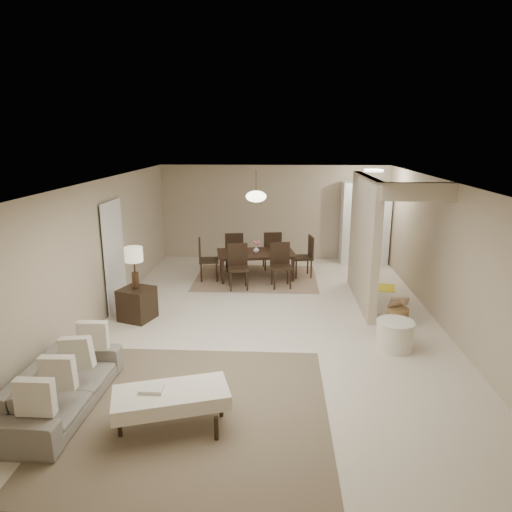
# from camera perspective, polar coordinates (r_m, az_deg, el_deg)

# --- Properties ---
(floor) EXTENTS (9.00, 9.00, 0.00)m
(floor) POSITION_cam_1_polar(r_m,az_deg,el_deg) (8.22, 1.72, -8.37)
(floor) COLOR beige
(floor) RESTS_ON ground
(ceiling) EXTENTS (9.00, 9.00, 0.00)m
(ceiling) POSITION_cam_1_polar(r_m,az_deg,el_deg) (7.59, 1.87, 9.25)
(ceiling) COLOR white
(ceiling) RESTS_ON back_wall
(back_wall) EXTENTS (6.00, 0.00, 6.00)m
(back_wall) POSITION_cam_1_polar(r_m,az_deg,el_deg) (12.22, 2.25, 5.44)
(back_wall) COLOR #BBA78D
(back_wall) RESTS_ON floor
(left_wall) EXTENTS (0.00, 9.00, 9.00)m
(left_wall) POSITION_cam_1_polar(r_m,az_deg,el_deg) (8.42, -19.07, 0.35)
(left_wall) COLOR #BBA78D
(left_wall) RESTS_ON floor
(right_wall) EXTENTS (0.00, 9.00, 9.00)m
(right_wall) POSITION_cam_1_polar(r_m,az_deg,el_deg) (8.31, 22.94, -0.19)
(right_wall) COLOR #BBA78D
(right_wall) RESTS_ON floor
(partition) EXTENTS (0.15, 2.50, 2.50)m
(partition) POSITION_cam_1_polar(r_m,az_deg,el_deg) (9.17, 13.28, 1.91)
(partition) COLOR #BBA78D
(partition) RESTS_ON floor
(doorway) EXTENTS (0.04, 0.90, 2.04)m
(doorway) POSITION_cam_1_polar(r_m,az_deg,el_deg) (9.01, -17.38, -0.12)
(doorway) COLOR black
(doorway) RESTS_ON floor
(pantry_cabinet) EXTENTS (1.20, 0.55, 2.10)m
(pantry_cabinet) POSITION_cam_1_polar(r_m,az_deg,el_deg) (12.11, 13.44, 4.00)
(pantry_cabinet) COLOR white
(pantry_cabinet) RESTS_ON floor
(flush_light) EXTENTS (0.44, 0.44, 0.05)m
(flush_light) POSITION_cam_1_polar(r_m,az_deg,el_deg) (10.99, 14.49, 10.30)
(flush_light) COLOR white
(flush_light) RESTS_ON ceiling
(living_rug) EXTENTS (3.20, 3.20, 0.01)m
(living_rug) POSITION_cam_1_polar(r_m,az_deg,el_deg) (5.87, -7.67, -18.69)
(living_rug) COLOR brown
(living_rug) RESTS_ON floor
(sofa) EXTENTS (1.99, 0.82, 0.58)m
(sofa) POSITION_cam_1_polar(r_m,az_deg,el_deg) (6.20, -23.03, -14.82)
(sofa) COLOR gray
(sofa) RESTS_ON floor
(ottoman_bench) EXTENTS (1.40, 0.94, 0.46)m
(ottoman_bench) POSITION_cam_1_polar(r_m,az_deg,el_deg) (5.47, -10.55, -17.05)
(ottoman_bench) COLOR silver
(ottoman_bench) RESTS_ON living_rug
(side_table) EXTENTS (0.68, 0.68, 0.59)m
(side_table) POSITION_cam_1_polar(r_m,az_deg,el_deg) (8.55, -14.64, -5.81)
(side_table) COLOR black
(side_table) RESTS_ON floor
(table_lamp) EXTENTS (0.32, 0.32, 0.76)m
(table_lamp) POSITION_cam_1_polar(r_m,az_deg,el_deg) (8.30, -15.02, -0.26)
(table_lamp) COLOR #402B1B
(table_lamp) RESTS_ON side_table
(round_pouf) EXTENTS (0.58, 0.58, 0.45)m
(round_pouf) POSITION_cam_1_polar(r_m,az_deg,el_deg) (7.52, 16.95, -9.46)
(round_pouf) COLOR silver
(round_pouf) RESTS_ON floor
(wicker_basket) EXTENTS (0.47, 0.47, 0.32)m
(wicker_basket) POSITION_cam_1_polar(r_m,az_deg,el_deg) (8.42, 17.23, -7.30)
(wicker_basket) COLOR olive
(wicker_basket) RESTS_ON floor
(dining_rug) EXTENTS (2.80, 2.10, 0.01)m
(dining_rug) POSITION_cam_1_polar(r_m,az_deg,el_deg) (10.69, 0.01, -2.77)
(dining_rug) COLOR #866C53
(dining_rug) RESTS_ON floor
(dining_table) EXTENTS (1.91, 1.27, 0.62)m
(dining_table) POSITION_cam_1_polar(r_m,az_deg,el_deg) (10.61, 0.01, -1.20)
(dining_table) COLOR black
(dining_table) RESTS_ON dining_rug
(dining_chairs) EXTENTS (2.66, 2.10, 0.98)m
(dining_chairs) POSITION_cam_1_polar(r_m,az_deg,el_deg) (10.56, 0.01, -0.27)
(dining_chairs) COLOR black
(dining_chairs) RESTS_ON dining_rug
(vase) EXTENTS (0.16, 0.16, 0.15)m
(vase) POSITION_cam_1_polar(r_m,az_deg,el_deg) (10.51, 0.01, 0.82)
(vase) COLOR white
(vase) RESTS_ON dining_table
(yellow_mat) EXTENTS (1.02, 0.75, 0.01)m
(yellow_mat) POSITION_cam_1_polar(r_m,az_deg,el_deg) (10.41, 14.45, -3.74)
(yellow_mat) COLOR gold
(yellow_mat) RESTS_ON floor
(pendant_light) EXTENTS (0.46, 0.46, 0.71)m
(pendant_light) POSITION_cam_1_polar(r_m,az_deg,el_deg) (10.28, 0.01, 7.46)
(pendant_light) COLOR #402B1B
(pendant_light) RESTS_ON ceiling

